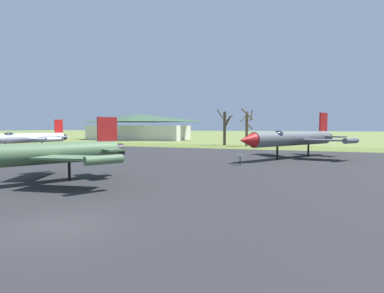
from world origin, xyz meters
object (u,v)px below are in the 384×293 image
object	(u,v)px
visitor_building	(140,127)
jet_fighter_rear_center	(23,138)
jet_fighter_front_left	(23,154)
info_placard_front_right	(240,159)
jet_fighter_front_right	(292,138)

from	to	relation	value
visitor_building	jet_fighter_rear_center	bearing A→B (deg)	-81.26
jet_fighter_front_left	visitor_building	size ratio (longest dim) A/B	0.43
jet_fighter_front_left	visitor_building	xyz separation A→B (m)	(-30.34, 65.71, 1.65)
info_placard_front_right	jet_fighter_front_left	bearing A→B (deg)	-124.71
visitor_building	info_placard_front_right	bearing A→B (deg)	-51.51
jet_fighter_front_right	visitor_building	distance (m)	61.62
jet_fighter_front_left	jet_fighter_front_right	world-z (taller)	jet_fighter_front_right
jet_fighter_rear_center	visitor_building	size ratio (longest dim) A/B	0.48
jet_fighter_front_right	info_placard_front_right	bearing A→B (deg)	-116.03
jet_fighter_front_right	jet_fighter_rear_center	xyz separation A→B (m)	(-37.76, -3.42, -0.31)
jet_fighter_front_right	info_placard_front_right	world-z (taller)	jet_fighter_front_right
jet_fighter_rear_center	visitor_building	xyz separation A→B (m)	(-7.03, 45.73, 1.57)
jet_fighter_front_right	info_placard_front_right	xyz separation A→B (m)	(-4.24, -8.68, -1.69)
jet_fighter_front_right	jet_fighter_rear_center	world-z (taller)	jet_fighter_front_right
jet_fighter_front_left	jet_fighter_rear_center	world-z (taller)	jet_fighter_rear_center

